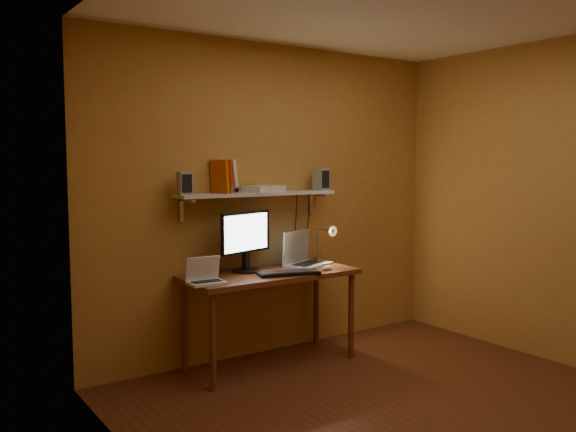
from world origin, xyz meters
TOP-DOWN VIEW (x-y plane):
  - room at (0.00, 0.00)m, footprint 3.44×3.24m
  - desk at (-0.24, 1.28)m, footprint 1.40×0.60m
  - wall_shelf at (-0.24, 1.47)m, footprint 1.40×0.25m
  - monitor at (-0.39, 1.40)m, footprint 0.52×0.28m
  - laptop at (0.16, 1.40)m, footprint 0.46×0.40m
  - netbook at (-0.87, 1.17)m, footprint 0.26×0.20m
  - keyboard at (-0.19, 1.11)m, footprint 0.51×0.29m
  - mouse at (0.19, 1.10)m, footprint 0.11×0.08m
  - desk_lamp at (0.42, 1.41)m, footprint 0.09×0.23m
  - speaker_left at (-0.88, 1.47)m, footprint 0.10×0.10m
  - speaker_right at (0.40, 1.46)m, footprint 0.12×0.12m
  - books at (-0.53, 1.50)m, footprint 0.18×0.19m
  - shelf_camera at (-0.48, 1.41)m, footprint 0.09×0.04m
  - router at (-0.18, 1.48)m, footprint 0.36×0.29m

SIDE VIEW (x-z plane):
  - desk at x=-0.24m, z-range 0.29..1.04m
  - keyboard at x=-0.19m, z-range 0.75..0.78m
  - mouse at x=0.19m, z-range 0.75..0.79m
  - netbook at x=-0.87m, z-range 0.71..0.90m
  - laptop at x=0.16m, z-range 0.68..0.97m
  - desk_lamp at x=0.42m, z-range 0.77..1.15m
  - monitor at x=-0.39m, z-range 0.78..1.26m
  - room at x=0.00m, z-range -0.02..2.62m
  - wall_shelf at x=-0.24m, z-range 1.26..1.46m
  - router at x=-0.18m, z-range 1.38..1.43m
  - shelf_camera at x=-0.48m, z-range 1.38..1.43m
  - speaker_left at x=-0.88m, z-range 1.38..1.55m
  - speaker_right at x=0.40m, z-range 1.38..1.57m
  - books at x=-0.53m, z-range 1.37..1.64m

